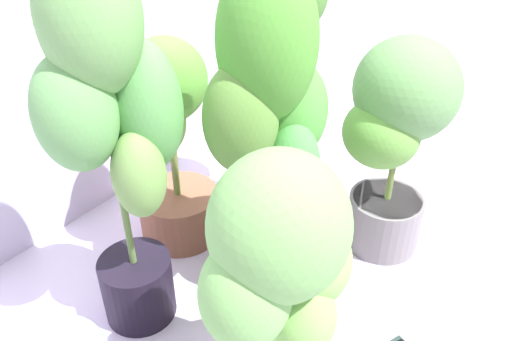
# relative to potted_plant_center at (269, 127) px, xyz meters

# --- Properties ---
(ground_plane) EXTENTS (8.00, 8.00, 0.00)m
(ground_plane) POSITION_rel_potted_plant_center_xyz_m (0.05, -0.12, -0.54)
(ground_plane) COLOR silver
(ground_plane) RESTS_ON ground
(potted_plant_center) EXTENTS (0.39, 0.31, 0.96)m
(potted_plant_center) POSITION_rel_potted_plant_center_xyz_m (0.00, 0.00, 0.00)
(potted_plant_center) COLOR #2E241E
(potted_plant_center) RESTS_ON ground
(potted_plant_back_right) EXTENTS (0.35, 0.29, 0.92)m
(potted_plant_back_right) POSITION_rel_potted_plant_center_xyz_m (0.37, 0.21, -0.02)
(potted_plant_back_right) COLOR #95563F
(potted_plant_back_right) RESTS_ON ground
(potted_plant_back_left) EXTENTS (0.36, 0.30, 1.02)m
(potted_plant_back_left) POSITION_rel_potted_plant_center_xyz_m (-0.29, 0.22, 0.06)
(potted_plant_back_left) COLOR black
(potted_plant_back_left) RESTS_ON ground
(potted_plant_front_left) EXTENTS (0.40, 0.30, 0.70)m
(potted_plant_front_left) POSITION_rel_potted_plant_center_xyz_m (-0.30, -0.24, -0.12)
(potted_plant_front_left) COLOR brown
(potted_plant_front_left) RESTS_ON ground
(potted_plant_back_center) EXTENTS (0.36, 0.32, 0.69)m
(potted_plant_back_center) POSITION_rel_potted_plant_center_xyz_m (0.00, 0.38, -0.18)
(potted_plant_back_center) COLOR #8F573E
(potted_plant_back_center) RESTS_ON ground
(potted_plant_front_right) EXTENTS (0.42, 0.42, 0.70)m
(potted_plant_front_right) POSITION_rel_potted_plant_center_xyz_m (0.37, -0.19, -0.12)
(potted_plant_front_right) COLOR slate
(potted_plant_front_right) RESTS_ON ground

